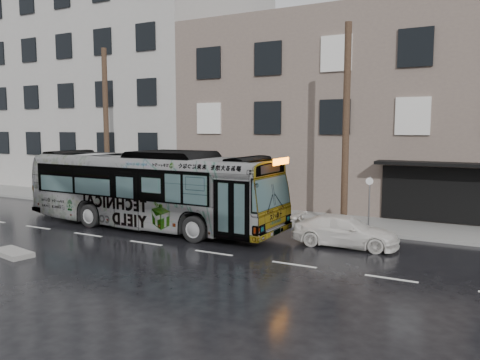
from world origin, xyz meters
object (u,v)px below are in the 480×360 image
object	(u,v)px
utility_pole_front	(346,128)
utility_pole_rear	(106,128)
white_sedan	(345,231)
bus	(150,189)
sign_post	(369,204)
dark_sedan	(74,201)

from	to	relation	value
utility_pole_front	utility_pole_rear	distance (m)	14.00
utility_pole_front	white_sedan	bearing A→B (deg)	-73.36
utility_pole_rear	bus	bearing A→B (deg)	-29.97
utility_pole_rear	sign_post	world-z (taller)	utility_pole_rear
utility_pole_front	dark_sedan	size ratio (longest dim) A/B	2.21
utility_pole_front	dark_sedan	distance (m)	15.08
utility_pole_front	white_sedan	distance (m)	4.81
sign_post	white_sedan	size ratio (longest dim) A/B	0.58
sign_post	bus	distance (m)	9.88
utility_pole_front	dark_sedan	world-z (taller)	utility_pole_front
sign_post	bus	xyz separation A→B (m)	(-9.28, -3.35, 0.45)
utility_pole_front	bus	xyz separation A→B (m)	(-8.18, -3.35, -2.85)
utility_pole_rear	white_sedan	size ratio (longest dim) A/B	2.18
white_sedan	utility_pole_front	bearing A→B (deg)	14.25
white_sedan	dark_sedan	distance (m)	15.12
utility_pole_front	dark_sedan	bearing A→B (deg)	-171.18
utility_pole_rear	white_sedan	world-z (taller)	utility_pole_rear
utility_pole_front	white_sedan	size ratio (longest dim) A/B	2.18
white_sedan	utility_pole_rear	bearing A→B (deg)	78.05
dark_sedan	sign_post	bearing A→B (deg)	-89.53
bus	dark_sedan	bearing A→B (deg)	81.30
utility_pole_rear	dark_sedan	xyz separation A→B (m)	(-0.38, -2.23, -3.98)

